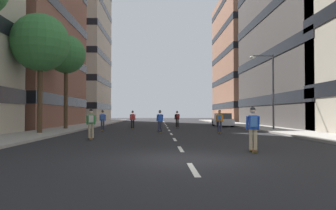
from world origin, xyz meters
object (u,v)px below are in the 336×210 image
object	(u,v)px
skater_1	(103,119)
skater_5	(253,126)
skater_0	(160,120)
skater_2	(220,120)
skater_6	(91,122)
parked_car_near	(223,120)
street_tree_near	(40,43)
street_tree_far	(66,55)
skater_4	(133,119)
skater_3	(177,118)
streetlamp_right	(269,83)

from	to	relation	value
skater_1	skater_5	xyz separation A→B (m)	(8.59, -15.62, 0.00)
skater_0	skater_2	bearing A→B (deg)	-17.72
skater_6	skater_1	bearing A→B (deg)	95.71
parked_car_near	skater_5	xyz separation A→B (m)	(-3.63, -24.39, 0.32)
parked_car_near	skater_2	distance (m)	12.73
street_tree_near	street_tree_far	world-z (taller)	street_tree_far
skater_1	skater_4	distance (m)	3.83
skater_2	skater_4	world-z (taller)	same
skater_5	skater_6	distance (m)	9.89
skater_3	skater_6	distance (m)	16.08
skater_3	skater_5	bearing A→B (deg)	-85.22
streetlamp_right	skater_5	xyz separation A→B (m)	(-5.90, -15.23, -3.12)
parked_car_near	skater_4	size ratio (longest dim) A/B	2.47
street_tree_near	street_tree_far	distance (m)	6.49
skater_0	skater_4	bearing A→B (deg)	116.54
streetlamp_right	skater_3	distance (m)	10.23
skater_1	skater_5	world-z (taller)	same
streetlamp_right	skater_6	bearing A→B (deg)	-146.51
street_tree_far	skater_3	xyz separation A→B (m)	(10.44, 4.05, -5.87)
streetlamp_right	skater_1	world-z (taller)	streetlamp_right
skater_5	skater_0	bearing A→B (deg)	105.10
parked_car_near	skater_5	bearing A→B (deg)	-98.47
skater_2	skater_0	bearing A→B (deg)	162.28
streetlamp_right	skater_1	xyz separation A→B (m)	(-14.48, 0.40, -3.12)
skater_6	street_tree_near	bearing A→B (deg)	135.83
streetlamp_right	street_tree_near	bearing A→B (deg)	-165.94
skater_1	skater_6	size ratio (longest dim) A/B	1.00
skater_4	street_tree_far	bearing A→B (deg)	-166.28
skater_1	skater_6	distance (m)	9.41
parked_car_near	skater_3	distance (m)	6.27
skater_1	street_tree_near	bearing A→B (deg)	-126.31
street_tree_near	skater_1	xyz separation A→B (m)	(3.62, 4.93, -5.55)
skater_2	skater_5	size ratio (longest dim) A/B	1.00
parked_car_near	skater_4	xyz separation A→B (m)	(-9.86, -5.75, 0.29)
skater_4	skater_5	bearing A→B (deg)	-71.51
skater_0	skater_4	distance (m)	5.85
parked_car_near	skater_4	world-z (taller)	skater_4
street_tree_far	skater_0	distance (m)	11.09
skater_4	skater_5	distance (m)	19.65
skater_1	skater_5	distance (m)	17.83
skater_3	street_tree_far	bearing A→B (deg)	-158.81
skater_2	parked_car_near	bearing A→B (deg)	77.76
skater_0	street_tree_far	bearing A→B (deg)	156.28
skater_0	skater_6	bearing A→B (deg)	-119.48
skater_0	skater_2	size ratio (longest dim) A/B	1.00
parked_car_near	skater_0	world-z (taller)	skater_0
streetlamp_right	skater_0	world-z (taller)	streetlamp_right
streetlamp_right	skater_5	bearing A→B (deg)	-111.17
street_tree_far	skater_0	size ratio (longest dim) A/B	4.81
skater_2	skater_1	bearing A→B (deg)	158.89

